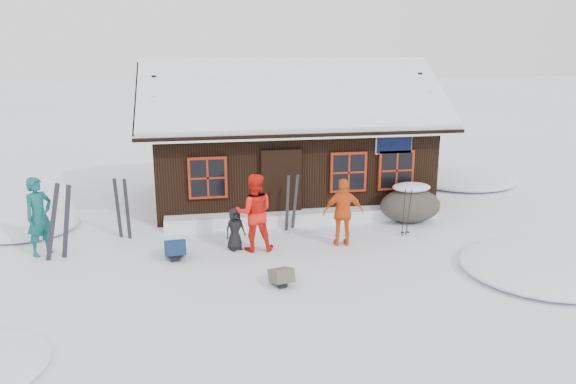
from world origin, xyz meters
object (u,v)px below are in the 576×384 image
skier_teal (39,216)px  backpack_olive (281,279)px  ski_pair_left (60,222)px  skier_crouched (235,229)px  backpack_blue (175,251)px  skier_orange_left (254,212)px  boulder (410,204)px  ski_poles (406,213)px  skier_orange_right (343,212)px

skier_teal → backpack_olive: (5.29, -2.69, -0.80)m
skier_teal → ski_pair_left: (0.53, -0.39, -0.05)m
skier_crouched → ski_pair_left: size_ratio=0.56×
backpack_blue → skier_orange_left: bearing=3.7°
backpack_olive → skier_teal: bearing=139.5°
boulder → ski_poles: (-0.55, -1.08, 0.10)m
skier_orange_right → boulder: 2.80m
ski_pair_left → backpack_olive: bearing=-18.2°
skier_teal → skier_crouched: bearing=-54.7°
skier_orange_right → ski_poles: (1.79, 0.41, -0.24)m
boulder → backpack_olive: boulder is taller
skier_crouched → backpack_olive: bearing=-93.5°
backpack_blue → backpack_olive: bearing=-44.3°
skier_teal → backpack_olive: skier_teal is taller
ski_poles → backpack_blue: (-5.86, -0.60, -0.43)m
skier_orange_right → backpack_olive: 2.89m
ski_poles → skier_orange_right: bearing=-167.1°
skier_orange_right → skier_crouched: bearing=2.4°
ski_pair_left → ski_poles: 8.44m
skier_crouched → ski_pair_left: 4.01m
skier_teal → skier_orange_right: 7.19m
skier_orange_right → ski_poles: size_ratio=1.32×
skier_orange_left → ski_pair_left: skier_orange_left is taller
ski_poles → skier_teal: bearing=178.7°
skier_orange_left → boulder: size_ratio=1.11×
boulder → backpack_blue: bearing=-165.3°
skier_orange_left → backpack_blue: bearing=10.8°
skier_orange_left → backpack_olive: size_ratio=3.57×
skier_teal → ski_pair_left: skier_teal is taller
boulder → backpack_blue: (-6.41, -1.69, -0.33)m
boulder → ski_pair_left: bearing=-172.0°
skier_orange_right → backpack_olive: bearing=53.5°
skier_orange_right → boulder: bearing=-142.1°
skier_teal → skier_orange_left: 5.02m
skier_orange_left → skier_crouched: bearing=-7.8°
skier_crouched → backpack_olive: size_ratio=1.97×
backpack_olive → skier_orange_left: bearing=84.6°
skier_orange_left → backpack_olive: (0.31, -2.13, -0.80)m
skier_orange_left → skier_orange_right: size_ratio=1.11×
ski_pair_left → ski_poles: size_ratio=1.44×
skier_orange_left → skier_crouched: skier_orange_left is taller
skier_crouched → ski_pair_left: ski_pair_left is taller
ski_poles → boulder: bearing=63.0°
backpack_blue → backpack_olive: (2.20, -1.89, -0.03)m
backpack_blue → backpack_olive: backpack_blue is taller
skier_orange_left → ski_poles: 4.00m
ski_poles → skier_crouched: bearing=-176.6°
skier_orange_right → ski_poles: 1.85m
boulder → backpack_olive: size_ratio=3.21×
ski_poles → backpack_olive: (-3.66, -2.49, -0.46)m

